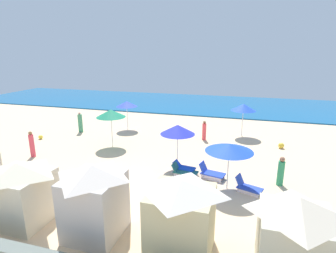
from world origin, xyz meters
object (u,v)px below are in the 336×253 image
cabana_4 (295,236)px  beach_ball_1 (281,146)px  cabana_2 (94,199)px  beach_ball_0 (41,137)px  umbrella_0 (111,113)px  lounge_chair_4_1 (248,187)px  umbrella_4 (229,148)px  beachgoer_0 (204,131)px  cabana_3 (181,217)px  umbrella_2 (178,129)px  umbrella_3 (127,104)px  beachgoer_1 (281,172)px  umbrella_1 (244,107)px  beachgoer_3 (80,123)px  lounge_chair_2_0 (184,168)px  lounge_chair_4_0 (211,173)px  beachgoer_2 (32,145)px  cabana_1 (20,191)px  lounge_chair_2_1 (184,172)px

cabana_4 → beach_ball_1: (0.98, 11.83, -1.16)m
cabana_2 → beach_ball_0: size_ratio=8.61×
umbrella_0 → beach_ball_0: (-6.04, -0.17, -2.22)m
lounge_chair_4_1 → umbrella_4: bearing=104.9°
lounge_chair_4_1 → beachgoer_0: beachgoer_0 is taller
cabana_3 → cabana_4: cabana_3 is taller
umbrella_2 → umbrella_3: 9.05m
umbrella_0 → beachgoer_1: umbrella_0 is taller
umbrella_1 → beach_ball_1: umbrella_1 is taller
beachgoer_3 → lounge_chair_2_0: bearing=173.5°
beachgoer_1 → lounge_chair_2_0: bearing=-74.4°
lounge_chair_4_0 → beachgoer_1: size_ratio=0.95×
cabana_2 → umbrella_0: size_ratio=1.04×
lounge_chair_4_1 → beachgoer_3: (-13.48, 6.59, 0.53)m
lounge_chair_2_0 → umbrella_4: size_ratio=0.56×
beachgoer_3 → beach_ball_1: 15.74m
umbrella_4 → beach_ball_1: bearing=64.9°
beach_ball_1 → beachgoer_2: bearing=-158.8°
umbrella_0 → umbrella_4: size_ratio=1.15×
umbrella_3 → umbrella_4: bearing=-42.9°
lounge_chair_4_0 → beachgoer_3: bearing=77.3°
beachgoer_3 → cabana_3: bearing=156.1°
cabana_1 → beach_ball_1: bearing=48.2°
beachgoer_0 → beachgoer_1: beachgoer_1 is taller
lounge_chair_2_1 → lounge_chair_4_1: lounge_chair_4_1 is taller
cabana_2 → cabana_3: size_ratio=1.02×
umbrella_0 → beachgoer_0: 7.08m
cabana_3 → beachgoer_0: size_ratio=1.83×
cabana_2 → lounge_chair_2_1: size_ratio=1.93×
lounge_chair_4_1 → beach_ball_1: bearing=1.9°
lounge_chair_2_0 → umbrella_2: bearing=48.0°
beachgoer_2 → cabana_4: bearing=-122.1°
umbrella_2 → beachgoer_1: (5.54, -0.70, -1.57)m
cabana_4 → beachgoer_0: size_ratio=1.77×
beachgoer_1 → umbrella_2: bearing=-81.1°
umbrella_2 → lounge_chair_2_1: 2.39m
beachgoer_0 → beachgoer_3: bearing=177.9°
cabana_3 → cabana_4: (3.42, 0.04, -0.04)m
cabana_2 → umbrella_1: size_ratio=1.07×
cabana_4 → beachgoer_1: (0.31, 6.05, -0.63)m
umbrella_2 → beachgoer_3: (-9.51, 4.71, -1.52)m
umbrella_4 → beach_ball_1: size_ratio=5.84×
cabana_4 → lounge_chair_4_1: 5.16m
beach_ball_0 → lounge_chair_4_1: bearing=-14.8°
lounge_chair_4_1 → lounge_chair_2_1: bearing=96.0°
cabana_1 → beachgoer_3: bearing=113.9°
umbrella_0 → lounge_chair_2_0: 6.96m
cabana_3 → cabana_4: bearing=1.7°
lounge_chair_4_1 → beachgoer_0: bearing=43.5°
umbrella_0 → lounge_chair_4_0: size_ratio=1.84×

